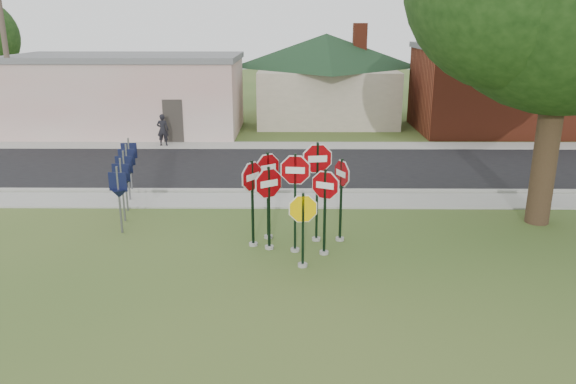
{
  "coord_description": "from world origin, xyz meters",
  "views": [
    {
      "loc": [
        -0.03,
        -12.8,
        5.95
      ],
      "look_at": [
        -0.15,
        2.0,
        1.41
      ],
      "focal_mm": 35.0,
      "sensor_mm": 36.0,
      "label": 1
    }
  ],
  "objects_px": {
    "stop_sign_center": "(295,188)",
    "stop_sign_yellow": "(303,222)",
    "utility_pole_near": "(5,42)",
    "pedestrian": "(163,130)",
    "stop_sign_left": "(269,196)"
  },
  "relations": [
    {
      "from": "stop_sign_yellow",
      "to": "stop_sign_left",
      "type": "bearing_deg",
      "value": 127.49
    },
    {
      "from": "stop_sign_left",
      "to": "pedestrian",
      "type": "height_order",
      "value": "stop_sign_left"
    },
    {
      "from": "stop_sign_center",
      "to": "stop_sign_yellow",
      "type": "bearing_deg",
      "value": -79.15
    },
    {
      "from": "stop_sign_center",
      "to": "stop_sign_yellow",
      "type": "distance_m",
      "value": 1.16
    },
    {
      "from": "stop_sign_center",
      "to": "utility_pole_near",
      "type": "relative_size",
      "value": 0.29
    },
    {
      "from": "stop_sign_left",
      "to": "utility_pole_near",
      "type": "xyz_separation_m",
      "value": [
        -13.35,
        13.86,
        3.48
      ]
    },
    {
      "from": "stop_sign_left",
      "to": "utility_pole_near",
      "type": "bearing_deg",
      "value": 133.93
    },
    {
      "from": "stop_sign_center",
      "to": "stop_sign_left",
      "type": "relative_size",
      "value": 1.16
    },
    {
      "from": "pedestrian",
      "to": "stop_sign_yellow",
      "type": "bearing_deg",
      "value": 114.29
    },
    {
      "from": "stop_sign_center",
      "to": "stop_sign_left",
      "type": "height_order",
      "value": "stop_sign_center"
    },
    {
      "from": "stop_sign_yellow",
      "to": "stop_sign_left",
      "type": "distance_m",
      "value": 1.49
    },
    {
      "from": "stop_sign_yellow",
      "to": "utility_pole_near",
      "type": "bearing_deg",
      "value": 133.48
    },
    {
      "from": "utility_pole_near",
      "to": "pedestrian",
      "type": "bearing_deg",
      "value": -7.53
    },
    {
      "from": "stop_sign_left",
      "to": "utility_pole_near",
      "type": "relative_size",
      "value": 0.25
    },
    {
      "from": "stop_sign_center",
      "to": "utility_pole_near",
      "type": "bearing_deg",
      "value": 135.04
    }
  ]
}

